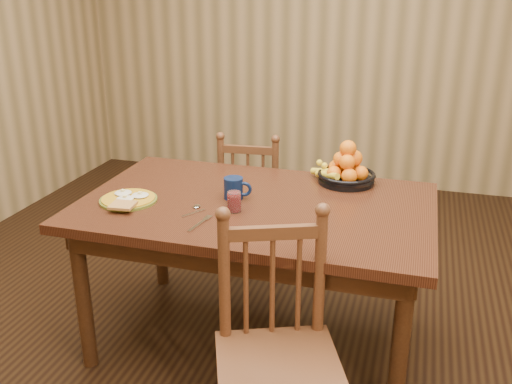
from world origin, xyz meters
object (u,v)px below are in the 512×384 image
(fruit_bowl, at_px, (346,170))
(breakfast_plate, at_px, (128,199))
(dining_table, at_px, (256,219))
(chair_near, at_px, (277,354))
(coffee_mug, at_px, (234,188))
(chair_far, at_px, (252,202))

(fruit_bowl, bearing_deg, breakfast_plate, -149.46)
(dining_table, xyz_separation_m, fruit_bowl, (0.35, 0.38, 0.15))
(chair_near, height_order, fruit_bowl, fruit_bowl)
(dining_table, relative_size, coffee_mug, 11.95)
(chair_far, bearing_deg, chair_near, 104.45)
(chair_far, height_order, breakfast_plate, chair_far)
(dining_table, height_order, chair_far, chair_far)
(chair_far, relative_size, chair_near, 0.91)
(dining_table, height_order, fruit_bowl, fruit_bowl)
(breakfast_plate, bearing_deg, coffee_mug, 21.54)
(chair_near, bearing_deg, dining_table, 89.98)
(coffee_mug, bearing_deg, chair_near, -61.06)
(fruit_bowl, bearing_deg, chair_near, -94.01)
(fruit_bowl, bearing_deg, coffee_mug, -141.99)
(chair_near, relative_size, coffee_mug, 7.09)
(dining_table, bearing_deg, breakfast_plate, -164.19)
(chair_far, bearing_deg, dining_table, 102.44)
(dining_table, relative_size, breakfast_plate, 5.48)
(breakfast_plate, xyz_separation_m, fruit_bowl, (0.92, 0.54, 0.05))
(coffee_mug, relative_size, fruit_bowl, 0.41)
(dining_table, xyz_separation_m, chair_far, (-0.26, 0.79, -0.25))
(coffee_mug, bearing_deg, fruit_bowl, 38.01)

